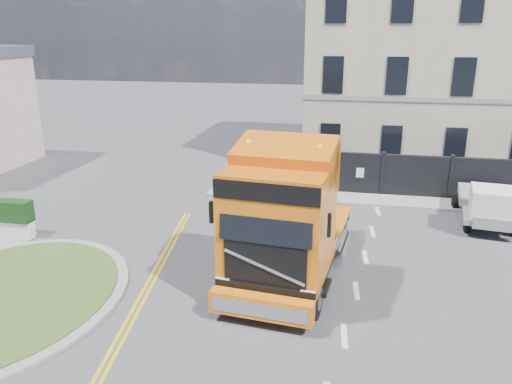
# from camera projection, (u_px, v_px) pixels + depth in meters

# --- Properties ---
(ground) EXTENTS (120.00, 120.00, 0.00)m
(ground) POSITION_uv_depth(u_px,v_px,m) (261.00, 276.00, 15.69)
(ground) COLOR #424244
(ground) RESTS_ON ground
(traffic_island) EXTENTS (6.80, 6.80, 0.17)m
(traffic_island) POSITION_uv_depth(u_px,v_px,m) (0.00, 299.00, 14.15)
(traffic_island) COLOR gray
(traffic_island) RESTS_ON ground
(hoarding_fence) EXTENTS (18.80, 0.25, 2.00)m
(hoarding_fence) POSITION_uv_depth(u_px,v_px,m) (440.00, 178.00, 22.58)
(hoarding_fence) COLOR black
(hoarding_fence) RESTS_ON ground
(georgian_building) EXTENTS (12.30, 10.30, 12.80)m
(georgian_building) POSITION_uv_depth(u_px,v_px,m) (419.00, 61.00, 28.23)
(georgian_building) COLOR beige
(georgian_building) RESTS_ON ground
(pavement_far) EXTENTS (20.00, 1.60, 0.12)m
(pavement_far) POSITION_uv_depth(u_px,v_px,m) (427.00, 203.00, 22.13)
(pavement_far) COLOR gray
(pavement_far) RESTS_ON ground
(truck) EXTENTS (3.49, 7.58, 4.39)m
(truck) POSITION_uv_depth(u_px,v_px,m) (285.00, 224.00, 14.57)
(truck) COLOR black
(truck) RESTS_ON ground
(flatbed_pickup) EXTENTS (2.28, 4.45, 1.76)m
(flatbed_pickup) POSITION_uv_depth(u_px,v_px,m) (490.00, 206.00, 19.14)
(flatbed_pickup) COLOR slate
(flatbed_pickup) RESTS_ON ground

